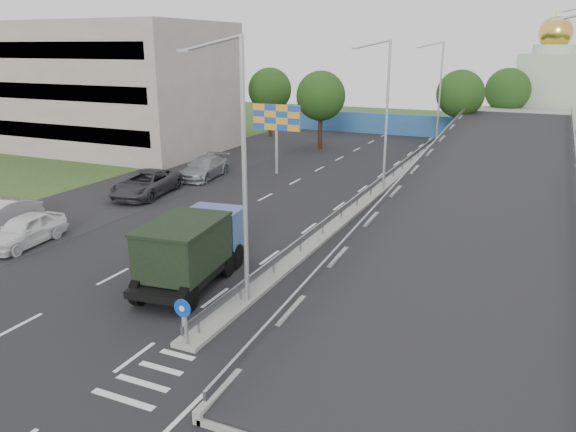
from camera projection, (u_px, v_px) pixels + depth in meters
The scene contains 23 objects.
ground at pixel (145, 382), 17.16m from camera, with size 160.00×160.00×0.00m, color #2D4C1E.
road_surface at pixel (307, 207), 35.75m from camera, with size 26.00×90.00×0.04m, color black.
parking_strip at pixel (143, 187), 40.93m from camera, with size 8.00×90.00×0.05m, color black.
median at pixel (371, 196), 38.01m from camera, with size 1.00×44.00×0.20m, color gray.
overpass_ramp at pixel (490, 183), 34.54m from camera, with size 10.00×50.00×3.50m.
median_guardrail at pixel (371, 187), 37.82m from camera, with size 0.09×44.00×0.71m.
sign_bollard at pixel (184, 322), 18.75m from camera, with size 0.64×0.23×1.67m.
lamp_post_near at pixel (240, 161), 20.64m from camera, with size 2.74×0.18×10.08m.
lamp_post_mid at pixel (384, 108), 38.04m from camera, with size 2.74×0.18×10.08m.
lamp_post_far at pixel (438, 88), 55.44m from camera, with size 2.74×0.18×10.08m.
beige_building at pixel (102, 87), 55.20m from camera, with size 24.00×14.00×12.00m, color gray.
blue_wall at pixel (408, 125), 63.63m from camera, with size 30.00×0.50×2.40m, color #2A5D9C.
church at pixel (549, 87), 63.82m from camera, with size 7.00×7.00×13.80m.
billboard at pixel (276, 121), 43.88m from camera, with size 4.00×0.24×5.50m.
tree_left_mid at pixel (321, 96), 54.43m from camera, with size 4.80×4.80×7.60m.
tree_median_far at pixel (460, 94), 56.61m from camera, with size 4.80×4.80×7.60m.
tree_left_far at pixel (270, 90), 61.96m from camera, with size 4.80×4.80×7.60m.
tree_ramp_far at pixel (508, 91), 61.10m from camera, with size 4.80×4.80×7.60m.
dump_truck at pixel (193, 246), 23.96m from camera, with size 3.28×7.02×2.99m.
parked_car_a at pixel (25, 230), 28.73m from camera, with size 1.91×4.74×1.62m, color white.
parked_car_b at pixel (1, 214), 31.61m from camera, with size 1.59×4.57×1.51m, color #B1AFB5.
parked_car_c at pixel (146, 184), 38.25m from camera, with size 2.83×6.13×1.70m, color #313136.
parked_car_d at pixel (204, 168), 43.42m from camera, with size 2.28×5.60×1.63m, color gray.
Camera 1 is at (10.20, -11.75, 9.87)m, focal length 35.00 mm.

